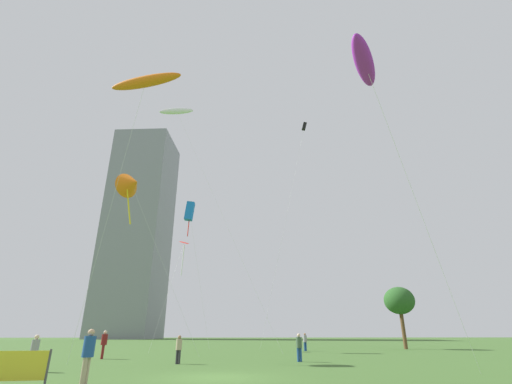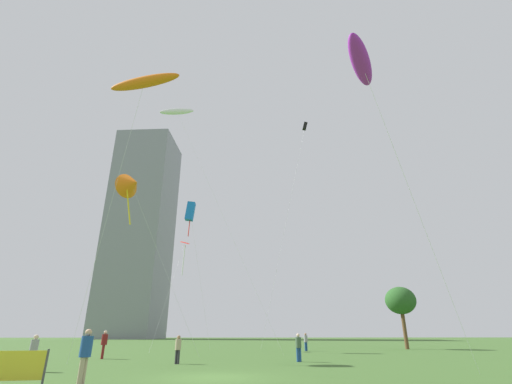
# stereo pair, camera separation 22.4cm
# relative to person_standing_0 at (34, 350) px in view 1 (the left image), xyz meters

# --- Properties ---
(ground) EXTENTS (280.00, 280.00, 0.00)m
(ground) POSITION_rel_person_standing_0_xyz_m (8.98, -2.66, -0.95)
(ground) COLOR #3D6028
(person_standing_0) EXTENTS (0.36, 0.36, 1.64)m
(person_standing_0) POSITION_rel_person_standing_0_xyz_m (0.00, 0.00, 0.00)
(person_standing_0) COLOR #2D2D33
(person_standing_0) RESTS_ON ground
(person_standing_1) EXTENTS (0.35, 0.35, 1.58)m
(person_standing_1) POSITION_rel_person_standing_0_xyz_m (6.26, 4.25, -0.03)
(person_standing_1) COLOR #2D2D33
(person_standing_1) RESTS_ON ground
(person_standing_2) EXTENTS (0.37, 0.37, 1.68)m
(person_standing_2) POSITION_rel_person_standing_0_xyz_m (13.76, 5.72, 0.03)
(person_standing_2) COLOR #1E478C
(person_standing_2) RESTS_ON ground
(person_standing_3) EXTENTS (0.42, 0.42, 1.88)m
(person_standing_3) POSITION_rel_person_standing_0_xyz_m (0.18, 8.98, 0.14)
(person_standing_3) COLOR maroon
(person_standing_3) RESTS_ON ground
(person_standing_4) EXTENTS (0.38, 0.38, 1.71)m
(person_standing_4) POSITION_rel_person_standing_0_xyz_m (16.72, 20.42, 0.04)
(person_standing_4) COLOR #1E478C
(person_standing_4) RESTS_ON ground
(person_standing_5) EXTENTS (0.41, 0.41, 1.85)m
(person_standing_5) POSITION_rel_person_standing_0_xyz_m (4.38, -4.80, 0.12)
(person_standing_5) COLOR tan
(person_standing_5) RESTS_ON ground
(kite_flying_0) EXTENTS (7.05, 7.55, 12.48)m
(kite_flying_0) POSITION_rel_person_standing_0_xyz_m (14.62, -8.18, 10.82)
(kite_flying_0) COLOR silver
(kite_flying_0) RESTS_ON ground
(kite_flying_1) EXTENTS (13.17, 3.22, 26.23)m
(kite_flying_1) POSITION_rel_person_standing_0_xyz_m (2.43, 15.17, 24.09)
(kite_flying_1) COLOR silver
(kite_flying_1) RESTS_ON ground
(kite_flying_2) EXTENTS (6.83, 5.16, 13.64)m
(kite_flying_2) POSITION_rel_person_standing_0_xyz_m (1.21, 7.00, 11.68)
(kite_flying_2) COLOR silver
(kite_flying_2) RESTS_ON ground
(kite_flying_3) EXTENTS (3.31, 3.92, 16.17)m
(kite_flying_3) POSITION_rel_person_standing_0_xyz_m (3.83, 20.86, 14.06)
(kite_flying_3) COLOR silver
(kite_flying_3) RESTS_ON ground
(kite_flying_4) EXTENTS (6.51, 6.69, 16.52)m
(kite_flying_4) POSITION_rel_person_standing_0_xyz_m (3.88, -1.14, 15.10)
(kite_flying_4) COLOR silver
(kite_flying_4) RESTS_ON ground
(kite_flying_5) EXTENTS (2.46, 6.30, 11.99)m
(kite_flying_5) POSITION_rel_person_standing_0_xyz_m (3.20, 22.41, 10.18)
(kite_flying_5) COLOR silver
(kite_flying_5) RESTS_ON ground
(kite_flying_6) EXTENTS (6.67, 0.89, 29.26)m
(kite_flying_6) POSITION_rel_person_standing_0_xyz_m (18.49, 23.35, 27.44)
(kite_flying_6) COLOR silver
(kite_flying_6) RESTS_ON ground
(park_tree_0) EXTENTS (3.52, 3.52, 6.90)m
(park_tree_0) POSITION_rel_person_standing_0_xyz_m (28.97, 24.27, 4.32)
(park_tree_0) COLOR brown
(park_tree_0) RESTS_ON ground
(distant_highrise_0) EXTENTS (20.57, 21.44, 70.05)m
(distant_highrise_0) POSITION_rel_person_standing_0_xyz_m (-25.76, 103.02, 34.08)
(distant_highrise_0) COLOR gray
(distant_highrise_0) RESTS_ON ground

